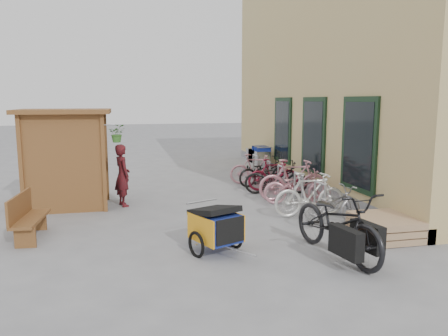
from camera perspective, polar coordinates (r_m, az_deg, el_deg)
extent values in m
plane|color=gray|center=(9.17, -0.97, -7.72)|extent=(80.00, 80.00, 0.00)
cube|color=tan|center=(15.53, 19.91, 11.62)|extent=(6.00, 13.00, 7.00)
cube|color=gray|center=(14.37, 9.35, -1.12)|extent=(0.18, 13.00, 0.30)
cube|color=black|center=(10.56, 17.19, 2.95)|extent=(0.06, 1.50, 2.20)
cube|color=black|center=(10.55, 17.05, 2.95)|extent=(0.02, 1.25, 1.95)
cube|color=black|center=(12.78, 11.59, 4.13)|extent=(0.06, 1.50, 2.20)
cube|color=black|center=(12.77, 11.47, 4.13)|extent=(0.02, 1.25, 1.95)
cube|color=black|center=(15.08, 7.67, 4.94)|extent=(0.06, 1.50, 2.20)
cube|color=black|center=(15.07, 7.56, 4.94)|extent=(0.02, 1.25, 1.95)
cube|color=brown|center=(10.80, -25.00, 0.23)|extent=(0.09, 0.09, 2.30)
cube|color=brown|center=(10.56, -15.42, 0.57)|extent=(0.09, 0.09, 2.30)
cube|color=brown|center=(12.06, -23.73, 1.13)|extent=(0.09, 0.09, 2.30)
cube|color=brown|center=(11.85, -15.16, 1.45)|extent=(0.09, 0.09, 2.30)
cube|color=brown|center=(11.42, -24.19, 0.71)|extent=(0.05, 1.30, 2.30)
cube|color=brown|center=(10.67, -20.24, 0.42)|extent=(1.80, 0.05, 2.30)
cube|color=brown|center=(11.89, -19.50, 1.28)|extent=(1.80, 0.05, 2.30)
cube|color=brown|center=(11.19, -20.18, 6.97)|extent=(2.15, 1.65, 0.10)
cube|color=brown|center=(11.34, -20.79, -0.42)|extent=(1.30, 1.15, 0.04)
cube|color=brown|center=(11.27, -20.96, 2.60)|extent=(1.30, 1.15, 0.04)
cylinder|color=#A5A8AD|center=(10.47, -14.64, 5.48)|extent=(0.36, 0.02, 0.02)
imported|color=#346924|center=(10.47, -13.77, 4.42)|extent=(0.38, 0.33, 0.42)
cylinder|color=#A5A8AD|center=(9.56, 13.01, -4.65)|extent=(0.05, 0.05, 0.84)
cylinder|color=#A5A8AD|center=(10.00, 11.76, -4.01)|extent=(0.05, 0.05, 0.84)
cylinder|color=#A5A8AD|center=(9.69, 12.45, -1.91)|extent=(0.05, 0.50, 0.05)
cylinder|color=#A5A8AD|center=(10.62, 10.20, -3.21)|extent=(0.05, 0.05, 0.84)
cylinder|color=#A5A8AD|center=(11.07, 9.19, -2.68)|extent=(0.05, 0.05, 0.84)
cylinder|color=#A5A8AD|center=(10.77, 9.74, -0.75)|extent=(0.05, 0.50, 0.05)
cylinder|color=#A5A8AD|center=(11.71, 7.91, -2.02)|extent=(0.05, 0.05, 0.84)
cylinder|color=#A5A8AD|center=(12.17, 7.08, -1.59)|extent=(0.05, 0.05, 0.84)
cylinder|color=#A5A8AD|center=(11.87, 7.52, 0.19)|extent=(0.05, 0.50, 0.05)
cylinder|color=#A5A8AD|center=(12.82, 6.01, -1.04)|extent=(0.05, 0.05, 0.84)
cylinder|color=#A5A8AD|center=(13.29, 5.32, -0.68)|extent=(0.05, 0.05, 0.84)
cylinder|color=#A5A8AD|center=(12.99, 5.69, 0.97)|extent=(0.05, 0.50, 0.05)
cylinder|color=#A5A8AD|center=(13.95, 4.42, -0.21)|extent=(0.05, 0.05, 0.84)
cylinder|color=#A5A8AD|center=(14.42, 3.84, 0.10)|extent=(0.05, 0.05, 0.84)
cylinder|color=#A5A8AD|center=(14.12, 4.14, 1.63)|extent=(0.05, 0.50, 0.05)
cube|color=tan|center=(9.02, 20.19, -8.09)|extent=(1.00, 1.20, 0.12)
cube|color=tan|center=(8.98, 20.24, -7.24)|extent=(1.00, 1.20, 0.12)
cube|color=tan|center=(8.95, 20.29, -6.38)|extent=(1.00, 1.20, 0.12)
cube|color=brown|center=(9.11, -23.93, -6.09)|extent=(0.53, 1.41, 0.06)
cube|color=brown|center=(9.09, -25.17, -4.54)|extent=(0.16, 1.38, 0.46)
cube|color=brown|center=(8.64, -24.54, -8.31)|extent=(0.37, 0.09, 0.37)
cube|color=brown|center=(9.68, -23.24, -6.42)|extent=(0.37, 0.09, 0.37)
cube|color=silver|center=(15.95, 4.79, 1.43)|extent=(0.51, 0.79, 0.48)
cube|color=#1A32AF|center=(15.53, 5.25, 2.43)|extent=(0.51, 0.04, 0.17)
cylinder|color=silver|center=(15.50, 5.29, 2.66)|extent=(0.54, 0.03, 0.03)
cylinder|color=black|center=(15.65, 4.41, -0.56)|extent=(0.04, 0.11, 0.11)
cube|color=silver|center=(16.25, 4.44, 1.58)|extent=(0.51, 0.79, 0.48)
cube|color=#1A32AF|center=(15.84, 4.89, 2.56)|extent=(0.51, 0.04, 0.17)
cylinder|color=silver|center=(15.80, 4.92, 2.78)|extent=(0.54, 0.03, 0.03)
cylinder|color=black|center=(15.96, 4.07, -0.38)|extent=(0.04, 0.11, 0.11)
cube|color=silver|center=(16.56, 4.11, 1.72)|extent=(0.51, 0.79, 0.48)
cube|color=#1A32AF|center=(16.14, 4.54, 2.69)|extent=(0.51, 0.04, 0.17)
cylinder|color=silver|center=(16.11, 4.57, 2.91)|extent=(0.54, 0.03, 0.03)
cylinder|color=black|center=(16.27, 3.73, -0.20)|extent=(0.04, 0.11, 0.11)
cube|color=navy|center=(7.60, -1.07, -7.68)|extent=(0.86, 0.97, 0.46)
cube|color=orange|center=(7.43, -3.09, -8.08)|extent=(0.34, 0.74, 0.46)
cube|color=orange|center=(7.78, 0.87, -7.28)|extent=(0.34, 0.74, 0.46)
cube|color=black|center=(7.27, 0.84, -8.21)|extent=(0.53, 0.25, 0.43)
cube|color=black|center=(7.56, -1.28, -5.56)|extent=(0.90, 0.96, 0.23)
torus|color=black|center=(7.46, -3.65, -9.97)|extent=(0.23, 0.44, 0.46)
torus|color=black|center=(7.90, 1.37, -8.86)|extent=(0.23, 0.44, 0.46)
cylinder|color=#B7B7BC|center=(7.16, 2.12, -10.77)|extent=(0.30, 0.63, 0.03)
cylinder|color=#B7B7BC|center=(7.85, -2.91, -4.37)|extent=(0.60, 0.28, 0.03)
imported|color=black|center=(7.59, 14.57, -6.92)|extent=(1.17, 2.35, 1.18)
cube|color=black|center=(7.07, 15.64, -9.33)|extent=(0.29, 0.67, 0.45)
cube|color=black|center=(7.45, 18.20, -8.50)|extent=(0.29, 0.67, 0.45)
cube|color=orange|center=(7.24, 16.98, -8.53)|extent=(0.15, 0.20, 0.12)
imported|color=maroon|center=(11.09, -13.13, -0.93)|extent=(0.53, 0.65, 1.54)
imported|color=#9C9BA0|center=(9.58, 13.92, -4.75)|extent=(1.62, 0.89, 0.81)
imported|color=silver|center=(10.04, 11.16, -3.41)|extent=(1.70, 0.49, 1.02)
imported|color=#C8818F|center=(11.20, 9.55, -2.44)|extent=(1.78, 0.95, 0.89)
imported|color=#C8818F|center=(11.54, 9.01, -1.54)|extent=(1.87, 0.63, 1.10)
imported|color=black|center=(12.33, 6.83, -1.24)|extent=(1.86, 0.98, 0.93)
imported|color=maroon|center=(12.82, 6.50, -0.85)|extent=(1.56, 0.48, 0.93)
imported|color=black|center=(13.43, 5.24, -0.46)|extent=(1.78, 0.90, 0.89)
imported|color=#C8818F|center=(13.71, 4.10, -0.13)|extent=(1.65, 0.77, 0.95)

